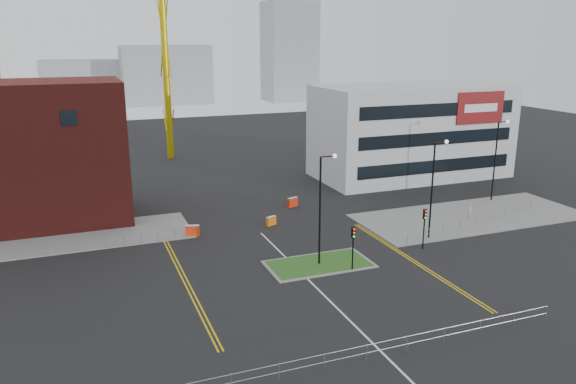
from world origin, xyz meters
name	(u,v)px	position (x,y,z in m)	size (l,w,h in m)	color
ground	(341,312)	(0.00, 0.00, 0.00)	(200.00, 200.00, 0.00)	black
pavement_left	(35,242)	(-20.00, 22.00, 0.06)	(28.00, 8.00, 0.12)	slate
pavement_right	(471,216)	(22.00, 14.00, 0.06)	(24.00, 10.00, 0.12)	slate
island_kerb	(319,264)	(2.00, 8.00, 0.04)	(8.60, 4.60, 0.08)	slate
grass_island	(319,264)	(2.00, 8.00, 0.06)	(8.00, 4.00, 0.12)	#2B531B
office_block	(411,131)	(26.01, 31.97, 6.00)	(25.00, 12.20, 12.00)	#B2B4B7
streetlamp_island	(323,201)	(2.22, 8.00, 5.41)	(1.46, 0.36, 9.18)	black
streetlamp_right_near	(434,182)	(14.22, 10.00, 5.41)	(1.46, 0.36, 9.18)	black
streetlamp_right_far	(497,154)	(28.22, 18.00, 5.41)	(1.46, 0.36, 9.18)	black
traffic_light_island	(353,240)	(4.00, 5.98, 2.57)	(0.28, 0.33, 3.65)	black
traffic_light_right	(425,221)	(12.00, 7.98, 2.57)	(0.28, 0.33, 3.65)	black
railing_front	(387,345)	(0.00, -6.00, 0.78)	(24.05, 0.05, 1.10)	gray
railing_left	(141,237)	(-11.00, 18.00, 0.74)	(6.05, 0.05, 1.10)	gray
railing_right	(476,218)	(20.50, 11.50, 0.78)	(19.05, 5.05, 1.10)	gray
centre_line	(328,299)	(0.00, 2.00, 0.01)	(0.15, 30.00, 0.01)	silver
yellow_left_a	(180,275)	(-9.00, 10.00, 0.01)	(0.12, 24.00, 0.01)	gold
yellow_left_b	(184,274)	(-8.70, 10.00, 0.01)	(0.12, 24.00, 0.01)	gold
yellow_right_a	(411,261)	(9.50, 6.00, 0.01)	(0.12, 20.00, 0.01)	gold
yellow_right_b	(414,260)	(9.80, 6.00, 0.01)	(0.12, 20.00, 0.01)	gold
skyline_b	(166,75)	(10.00, 130.00, 8.00)	(24.00, 12.00, 16.00)	gray
skyline_c	(289,52)	(45.00, 125.00, 14.00)	(14.00, 12.00, 28.00)	gray
skyline_d	(97,81)	(-8.00, 140.00, 6.00)	(30.00, 12.00, 12.00)	gray
pedestrian	(470,212)	(21.22, 13.27, 0.85)	(0.62, 0.41, 1.70)	pink
barrier_left	(192,230)	(-6.25, 18.50, 0.58)	(1.34, 0.75, 1.07)	#FF340E
barrier_mid	(271,221)	(1.68, 18.87, 0.49)	(1.12, 0.73, 0.90)	orange
barrier_right	(293,202)	(6.00, 24.00, 0.56)	(1.29, 0.82, 1.03)	red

